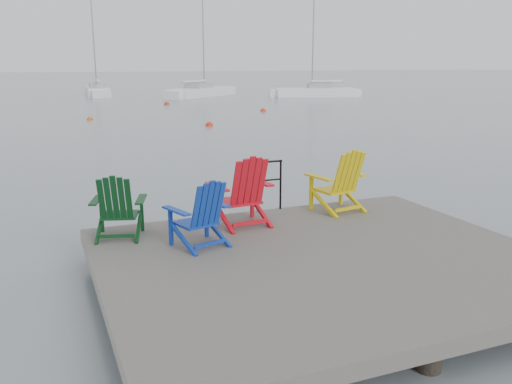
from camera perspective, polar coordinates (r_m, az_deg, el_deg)
name	(u,v)px	position (r m, az deg, el deg)	size (l,w,h in m)	color
ground	(323,289)	(7.72, 7.07, -10.12)	(400.00, 400.00, 0.00)	slate
dock	(324,266)	(7.59, 7.15, -7.72)	(6.00, 5.00, 1.40)	#312D2B
handrail	(269,180)	(9.60, 1.41, 1.22)	(0.48, 0.04, 0.90)	black
chair_green	(118,206)	(8.32, -14.35, -1.44)	(0.93, 0.88, 0.98)	black
chair_blue	(201,213)	(7.72, -5.82, -2.22)	(0.93, 0.88, 0.99)	#0E3198
chair_red	(243,191)	(8.66, -1.39, 0.14)	(0.98, 0.91, 1.15)	red
chair_yellow	(340,180)	(9.62, 8.84, 1.20)	(0.98, 0.93, 1.11)	gold
sailboat_near	(97,92)	(55.43, -16.36, 10.08)	(2.39, 7.80, 10.73)	white
sailboat_mid	(202,92)	(52.49, -5.73, 10.39)	(8.44, 7.99, 12.64)	white
sailboat_far	(316,93)	(51.80, 6.34, 10.33)	(7.64, 3.97, 10.34)	white
buoy_a	(209,126)	(27.55, -4.94, 6.97)	(0.39, 0.39, 0.39)	red
buoy_b	(90,120)	(31.73, -17.08, 7.28)	(0.34, 0.34, 0.34)	#EE520E
buoy_c	(263,111)	(35.84, 0.76, 8.50)	(0.38, 0.38, 0.38)	red
buoy_d	(167,104)	(42.32, -9.39, 9.08)	(0.41, 0.41, 0.41)	red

